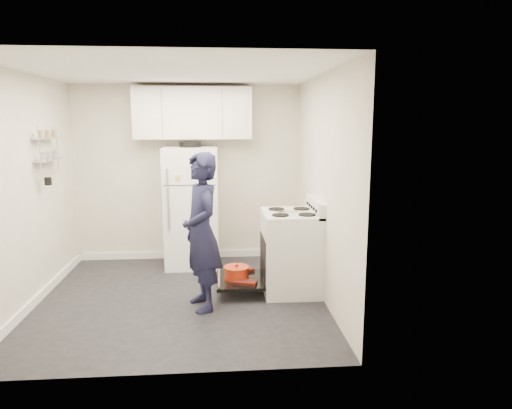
{
  "coord_description": "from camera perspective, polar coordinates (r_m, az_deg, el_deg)",
  "views": [
    {
      "loc": [
        0.45,
        -4.98,
        1.98
      ],
      "look_at": [
        0.86,
        0.14,
        1.05
      ],
      "focal_mm": 32.0,
      "sensor_mm": 36.0,
      "label": 1
    }
  ],
  "objects": [
    {
      "name": "upper_cabinets",
      "position": [
        6.42,
        -7.89,
        11.24
      ],
      "size": [
        1.6,
        0.33,
        0.7
      ],
      "primitive_type": "cube",
      "color": "silver",
      "rests_on": "room"
    },
    {
      "name": "electric_range",
      "position": [
        5.41,
        4.23,
        -5.99
      ],
      "size": [
        0.66,
        0.76,
        1.1
      ],
      "color": "silver",
      "rests_on": "ground"
    },
    {
      "name": "refrigerator",
      "position": [
        6.35,
        -8.02,
        -0.26
      ],
      "size": [
        0.72,
        0.74,
        1.72
      ],
      "color": "white",
      "rests_on": "ground"
    },
    {
      "name": "person",
      "position": [
        4.85,
        -6.84,
        -3.43
      ],
      "size": [
        0.58,
        0.71,
        1.68
      ],
      "primitive_type": "imported",
      "rotation": [
        0.0,
        0.0,
        -1.24
      ],
      "color": "#171833",
      "rests_on": "ground"
    },
    {
      "name": "open_oven_door",
      "position": [
        5.44,
        -2.2,
        -8.97
      ],
      "size": [
        0.55,
        0.7,
        0.23
      ],
      "color": "black",
      "rests_on": "ground"
    },
    {
      "name": "wall_shelf_rack",
      "position": [
        5.82,
        -24.52,
        6.35
      ],
      "size": [
        0.14,
        0.6,
        0.61
      ],
      "color": "#B2B2B7",
      "rests_on": "room"
    },
    {
      "name": "room",
      "position": [
        5.09,
        -9.95,
        1.38
      ],
      "size": [
        3.21,
        3.21,
        2.51
      ],
      "color": "black",
      "rests_on": "ground"
    }
  ]
}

